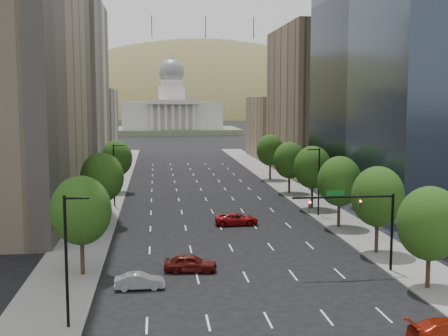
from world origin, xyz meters
name	(u,v)px	position (x,y,z in m)	size (l,w,h in m)	color
sidewalk_left	(97,213)	(-15.50, 60.00, 0.07)	(6.00, 200.00, 0.15)	slate
sidewalk_right	(322,208)	(15.50, 60.00, 0.07)	(6.00, 200.00, 0.15)	slate
midrise_cream_left	(68,89)	(-25.00, 103.00, 17.50)	(14.00, 30.00, 35.00)	beige
filler_left	(88,124)	(-25.00, 136.00, 9.00)	(14.00, 26.00, 18.00)	beige
parking_tan_right	(314,101)	(25.00, 100.00, 15.00)	(14.00, 30.00, 30.00)	#8C7759
filler_right	(280,128)	(25.00, 133.00, 8.00)	(14.00, 26.00, 16.00)	#8C7759
tree_right_0	(430,224)	(14.00, 25.00, 5.39)	(5.20, 5.20, 8.39)	#382316
tree_right_1	(378,197)	(14.00, 36.00, 5.75)	(5.20, 5.20, 8.75)	#382316
tree_right_2	(340,181)	(14.00, 48.00, 5.60)	(5.20, 5.20, 8.61)	#382316
tree_right_3	(313,167)	(14.00, 60.00, 5.89)	(5.20, 5.20, 8.89)	#382316
tree_right_4	(289,160)	(14.00, 74.00, 5.46)	(5.20, 5.20, 8.46)	#382316
tree_right_5	(270,150)	(14.00, 90.00, 5.75)	(5.20, 5.20, 8.75)	#382316
tree_left_0	(81,210)	(-14.00, 32.00, 5.75)	(5.20, 5.20, 8.75)	#382316
tree_left_1	(102,177)	(-14.00, 52.00, 5.96)	(5.20, 5.20, 8.97)	#382316
tree_left_2	(116,158)	(-14.00, 78.00, 5.68)	(5.20, 5.20, 8.68)	#382316
streetlight_rn	(318,180)	(13.44, 55.00, 4.84)	(1.70, 0.20, 9.00)	black
streetlight_ls	(67,258)	(-13.44, 20.00, 4.84)	(1.70, 0.20, 9.00)	black
streetlight_ln	(115,173)	(-13.44, 65.00, 4.84)	(1.70, 0.20, 9.00)	black
traffic_signal	(365,215)	(10.53, 30.00, 5.17)	(9.12, 0.40, 7.38)	black
capitol	(172,115)	(0.00, 249.71, 8.58)	(60.00, 40.00, 35.20)	#596647
foothills	(196,150)	(34.67, 599.39, -37.78)	(720.00, 413.00, 263.00)	brown
car_maroon	(190,263)	(-4.65, 32.07, 0.79)	(1.88, 4.66, 1.59)	#4F100D
car_silver	(140,281)	(-9.00, 27.78, 0.66)	(1.40, 4.02, 1.33)	#9F9FA4
car_red_far	(237,219)	(2.11, 50.97, 0.73)	(2.43, 5.27, 1.46)	maroon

